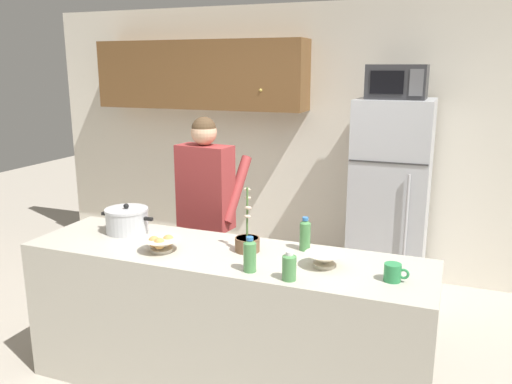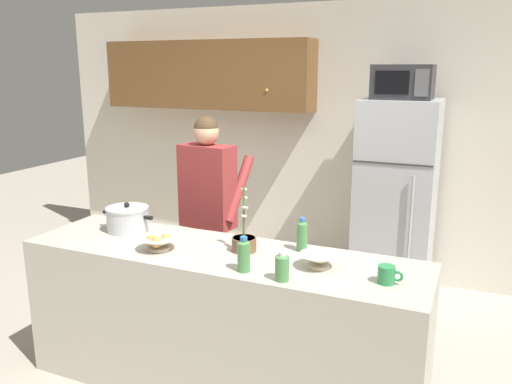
{
  "view_description": "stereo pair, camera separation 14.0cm",
  "coord_description": "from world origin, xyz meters",
  "px_view_note": "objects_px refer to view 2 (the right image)",
  "views": [
    {
      "loc": [
        1.26,
        -2.68,
        2.01
      ],
      "look_at": [
        0.0,
        0.55,
        1.17
      ],
      "focal_mm": 36.33,
      "sensor_mm": 36.0,
      "label": 1
    },
    {
      "loc": [
        1.39,
        -2.63,
        2.01
      ],
      "look_at": [
        0.0,
        0.55,
        1.17
      ],
      "focal_mm": 36.33,
      "sensor_mm": 36.0,
      "label": 2
    }
  ],
  "objects_px": {
    "potted_orchid": "(244,241)",
    "person_near_pot": "(208,198)",
    "microwave": "(403,82)",
    "bread_bowl": "(159,242)",
    "bottle_mid_counter": "(302,235)",
    "cooking_pot": "(128,219)",
    "coffee_mug": "(387,275)",
    "bottle_near_edge": "(282,266)",
    "refrigerator": "(396,201)",
    "empty_bowl": "(319,260)",
    "bottle_far_corner": "(244,254)"
  },
  "relations": [
    {
      "from": "microwave",
      "to": "coffee_mug",
      "type": "bearing_deg",
      "value": -82.44
    },
    {
      "from": "person_near_pot",
      "to": "empty_bowl",
      "type": "xyz_separation_m",
      "value": [
        1.12,
        -0.76,
        -0.07
      ]
    },
    {
      "from": "refrigerator",
      "to": "cooking_pot",
      "type": "relative_size",
      "value": 4.36
    },
    {
      "from": "refrigerator",
      "to": "bottle_mid_counter",
      "type": "bearing_deg",
      "value": -100.66
    },
    {
      "from": "refrigerator",
      "to": "person_near_pot",
      "type": "height_order",
      "value": "refrigerator"
    },
    {
      "from": "bread_bowl",
      "to": "bottle_mid_counter",
      "type": "height_order",
      "value": "bottle_mid_counter"
    },
    {
      "from": "person_near_pot",
      "to": "bottle_far_corner",
      "type": "relative_size",
      "value": 8.34
    },
    {
      "from": "potted_orchid",
      "to": "microwave",
      "type": "bearing_deg",
      "value": 70.33
    },
    {
      "from": "coffee_mug",
      "to": "empty_bowl",
      "type": "bearing_deg",
      "value": 170.46
    },
    {
      "from": "person_near_pot",
      "to": "bottle_mid_counter",
      "type": "height_order",
      "value": "person_near_pot"
    },
    {
      "from": "microwave",
      "to": "bread_bowl",
      "type": "bearing_deg",
      "value": -119.62
    },
    {
      "from": "bread_bowl",
      "to": "potted_orchid",
      "type": "xyz_separation_m",
      "value": [
        0.48,
        0.2,
        0.01
      ]
    },
    {
      "from": "bottle_mid_counter",
      "to": "microwave",
      "type": "bearing_deg",
      "value": 79.2
    },
    {
      "from": "bread_bowl",
      "to": "bottle_far_corner",
      "type": "bearing_deg",
      "value": -8.69
    },
    {
      "from": "potted_orchid",
      "to": "person_near_pot",
      "type": "bearing_deg",
      "value": 132.2
    },
    {
      "from": "coffee_mug",
      "to": "potted_orchid",
      "type": "relative_size",
      "value": 0.33
    },
    {
      "from": "refrigerator",
      "to": "bottle_far_corner",
      "type": "distance_m",
      "value": 2.13
    },
    {
      "from": "refrigerator",
      "to": "coffee_mug",
      "type": "relative_size",
      "value": 13.36
    },
    {
      "from": "bottle_far_corner",
      "to": "potted_orchid",
      "type": "height_order",
      "value": "potted_orchid"
    },
    {
      "from": "person_near_pot",
      "to": "coffee_mug",
      "type": "distance_m",
      "value": 1.72
    },
    {
      "from": "coffee_mug",
      "to": "bread_bowl",
      "type": "distance_m",
      "value": 1.36
    },
    {
      "from": "bottle_mid_counter",
      "to": "person_near_pot",
      "type": "bearing_deg",
      "value": 150.14
    },
    {
      "from": "coffee_mug",
      "to": "empty_bowl",
      "type": "distance_m",
      "value": 0.39
    },
    {
      "from": "coffee_mug",
      "to": "potted_orchid",
      "type": "distance_m",
      "value": 0.89
    },
    {
      "from": "cooking_pot",
      "to": "potted_orchid",
      "type": "xyz_separation_m",
      "value": [
        0.9,
        -0.05,
        -0.02
      ]
    },
    {
      "from": "refrigerator",
      "to": "bottle_mid_counter",
      "type": "relative_size",
      "value": 8.38
    },
    {
      "from": "person_near_pot",
      "to": "bottle_far_corner",
      "type": "xyz_separation_m",
      "value": [
        0.75,
        -0.98,
        -0.02
      ]
    },
    {
      "from": "microwave",
      "to": "coffee_mug",
      "type": "height_order",
      "value": "microwave"
    },
    {
      "from": "refrigerator",
      "to": "potted_orchid",
      "type": "distance_m",
      "value": 1.89
    },
    {
      "from": "bread_bowl",
      "to": "cooking_pot",
      "type": "bearing_deg",
      "value": 149.39
    },
    {
      "from": "cooking_pot",
      "to": "microwave",
      "type": "bearing_deg",
      "value": 48.24
    },
    {
      "from": "microwave",
      "to": "person_near_pot",
      "type": "distance_m",
      "value": 1.86
    },
    {
      "from": "microwave",
      "to": "bottle_near_edge",
      "type": "relative_size",
      "value": 3.02
    },
    {
      "from": "bread_bowl",
      "to": "bottle_mid_counter",
      "type": "distance_m",
      "value": 0.87
    },
    {
      "from": "person_near_pot",
      "to": "coffee_mug",
      "type": "relative_size",
      "value": 12.63
    },
    {
      "from": "microwave",
      "to": "cooking_pot",
      "type": "distance_m",
      "value": 2.46
    },
    {
      "from": "cooking_pot",
      "to": "bottle_mid_counter",
      "type": "bearing_deg",
      "value": 4.48
    },
    {
      "from": "cooking_pot",
      "to": "coffee_mug",
      "type": "xyz_separation_m",
      "value": [
        1.78,
        -0.19,
        -0.04
      ]
    },
    {
      "from": "microwave",
      "to": "bottle_near_edge",
      "type": "bearing_deg",
      "value": -97.07
    },
    {
      "from": "bread_bowl",
      "to": "potted_orchid",
      "type": "relative_size",
      "value": 0.61
    },
    {
      "from": "microwave",
      "to": "potted_orchid",
      "type": "relative_size",
      "value": 1.21
    },
    {
      "from": "empty_bowl",
      "to": "bottle_mid_counter",
      "type": "relative_size",
      "value": 1.07
    },
    {
      "from": "bread_bowl",
      "to": "bottle_near_edge",
      "type": "bearing_deg",
      "value": -8.57
    },
    {
      "from": "refrigerator",
      "to": "potted_orchid",
      "type": "xyz_separation_m",
      "value": [
        -0.63,
        -1.78,
        0.11
      ]
    },
    {
      "from": "refrigerator",
      "to": "cooking_pot",
      "type": "distance_m",
      "value": 2.31
    },
    {
      "from": "person_near_pot",
      "to": "empty_bowl",
      "type": "height_order",
      "value": "person_near_pot"
    },
    {
      "from": "coffee_mug",
      "to": "bottle_far_corner",
      "type": "bearing_deg",
      "value": -168.82
    },
    {
      "from": "potted_orchid",
      "to": "refrigerator",
      "type": "bearing_deg",
      "value": 70.55
    },
    {
      "from": "coffee_mug",
      "to": "bread_bowl",
      "type": "bearing_deg",
      "value": -177.75
    },
    {
      "from": "refrigerator",
      "to": "bottle_near_edge",
      "type": "relative_size",
      "value": 11.01
    }
  ]
}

